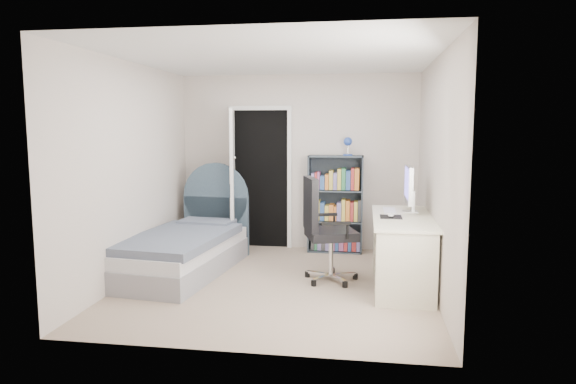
# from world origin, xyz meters

# --- Properties ---
(room_shell) EXTENTS (3.50, 3.70, 2.60)m
(room_shell) POSITION_xyz_m (0.00, 0.00, 1.25)
(room_shell) COLOR gray
(room_shell) RESTS_ON ground
(door) EXTENTS (0.92, 0.82, 2.06)m
(door) POSITION_xyz_m (-0.76, 1.52, 1.03)
(door) COLOR black
(door) RESTS_ON ground
(bed) EXTENTS (1.19, 2.16, 1.27)m
(bed) POSITION_xyz_m (-1.19, 0.34, 0.29)
(bed) COLOR gray
(bed) RESTS_ON ground
(nightstand) EXTENTS (0.41, 0.41, 0.61)m
(nightstand) POSITION_xyz_m (-1.17, 1.59, 0.40)
(nightstand) COLOR tan
(nightstand) RESTS_ON ground
(floor_lamp) EXTENTS (0.19, 0.19, 1.36)m
(floor_lamp) POSITION_xyz_m (-0.93, 1.60, 0.56)
(floor_lamp) COLOR silver
(floor_lamp) RESTS_ON ground
(bookcase) EXTENTS (0.76, 0.33, 1.62)m
(bookcase) POSITION_xyz_m (0.57, 1.63, 0.63)
(bookcase) COLOR #38444D
(bookcase) RESTS_ON ground
(desk) EXTENTS (0.64, 1.61, 1.32)m
(desk) POSITION_xyz_m (1.38, 0.17, 0.43)
(desk) COLOR beige
(desk) RESTS_ON ground
(office_chair) EXTENTS (0.67, 0.68, 1.20)m
(office_chair) POSITION_xyz_m (0.50, 0.19, 0.66)
(office_chair) COLOR silver
(office_chair) RESTS_ON ground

